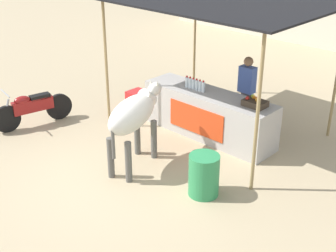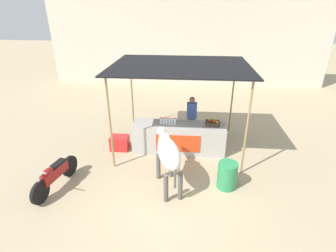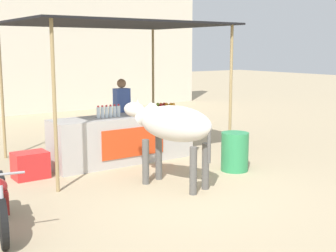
{
  "view_description": "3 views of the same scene",
  "coord_description": "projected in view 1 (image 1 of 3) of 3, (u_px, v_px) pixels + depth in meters",
  "views": [
    {
      "loc": [
        5.57,
        -4.93,
        4.44
      ],
      "look_at": [
        0.28,
        0.66,
        0.82
      ],
      "focal_mm": 50.0,
      "sensor_mm": 36.0,
      "label": 1
    },
    {
      "loc": [
        0.32,
        -5.48,
        4.49
      ],
      "look_at": [
        -0.3,
        1.58,
        1.18
      ],
      "focal_mm": 28.0,
      "sensor_mm": 36.0,
      "label": 2
    },
    {
      "loc": [
        -4.67,
        -5.99,
        2.33
      ],
      "look_at": [
        0.21,
        0.91,
        0.9
      ],
      "focal_mm": 50.0,
      "sensor_mm": 36.0,
      "label": 3
    }
  ],
  "objects": [
    {
      "name": "fruit_crate",
      "position": [
        255.0,
        103.0,
        8.96
      ],
      "size": [
        0.44,
        0.32,
        0.18
      ],
      "color": "#3F3326",
      "rests_on": "stall_counter"
    },
    {
      "name": "motorcycle_parked",
      "position": [
        32.0,
        107.0,
        10.3
      ],
      "size": [
        0.6,
        1.78,
        0.9
      ],
      "color": "black",
      "rests_on": "ground"
    },
    {
      "name": "stall_counter",
      "position": [
        208.0,
        114.0,
        9.83
      ],
      "size": [
        3.0,
        0.82,
        0.96
      ],
      "color": "#B2ADA8",
      "rests_on": "ground"
    },
    {
      "name": "water_barrel",
      "position": [
        204.0,
        175.0,
        7.82
      ],
      "size": [
        0.52,
        0.52,
        0.74
      ],
      "primitive_type": "cylinder",
      "color": "#2D8C51",
      "rests_on": "ground"
    },
    {
      "name": "water_bottle_row",
      "position": [
        195.0,
        84.0,
        9.77
      ],
      "size": [
        0.52,
        0.07,
        0.25
      ],
      "color": "silver",
      "rests_on": "stall_counter"
    },
    {
      "name": "ground_plane",
      "position": [
        132.0,
        173.0,
        8.59
      ],
      "size": [
        60.0,
        60.0,
        0.0
      ],
      "primitive_type": "plane",
      "color": "tan"
    },
    {
      "name": "stall_awning",
      "position": [
        222.0,
        6.0,
        9.09
      ],
      "size": [
        4.2,
        3.2,
        2.81
      ],
      "color": "black",
      "rests_on": "ground"
    },
    {
      "name": "cow",
      "position": [
        134.0,
        115.0,
        8.43
      ],
      "size": [
        0.93,
        1.84,
        1.44
      ],
      "color": "silver",
      "rests_on": "ground"
    },
    {
      "name": "cooler_box",
      "position": [
        140.0,
        102.0,
        11.1
      ],
      "size": [
        0.6,
        0.44,
        0.48
      ],
      "primitive_type": "cube",
      "color": "red",
      "rests_on": "ground"
    },
    {
      "name": "vendor_behind_counter",
      "position": [
        246.0,
        93.0,
        9.92
      ],
      "size": [
        0.34,
        0.22,
        1.65
      ],
      "color": "#383842",
      "rests_on": "ground"
    }
  ]
}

